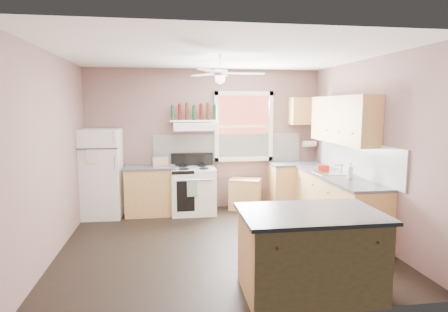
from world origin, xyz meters
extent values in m
plane|color=black|center=(0.00, 0.00, 0.00)|extent=(4.50, 4.50, 0.00)
plane|color=white|center=(0.00, 0.00, 2.70)|extent=(4.50, 4.50, 0.00)
cube|color=#755854|center=(0.00, 2.02, 1.35)|extent=(4.50, 0.05, 2.70)
cube|color=#755854|center=(2.27, 0.00, 1.35)|extent=(0.05, 4.00, 2.70)
cube|color=#755854|center=(-2.27, 0.00, 1.35)|extent=(0.05, 4.00, 2.70)
cube|color=white|center=(0.45, 1.99, 1.18)|extent=(2.90, 0.03, 0.55)
cube|color=white|center=(2.23, 0.30, 1.18)|extent=(0.03, 2.60, 0.55)
cube|color=maroon|center=(0.75, 1.98, 1.60)|extent=(1.00, 0.02, 1.20)
cube|color=white|center=(0.75, 1.96, 1.60)|extent=(1.16, 0.07, 1.36)
cube|color=white|center=(-1.91, 1.66, 0.79)|extent=(0.70, 0.68, 1.59)
cube|color=#A57645|center=(-1.06, 1.70, 0.43)|extent=(0.90, 0.60, 0.86)
cube|color=#444446|center=(-1.06, 1.70, 0.88)|extent=(0.92, 0.62, 0.04)
cube|color=silver|center=(-0.88, 1.63, 0.99)|extent=(0.31, 0.24, 0.18)
cube|color=white|center=(-0.27, 1.63, 0.43)|extent=(0.82, 0.66, 0.86)
cube|color=white|center=(-0.23, 1.75, 1.62)|extent=(0.78, 0.50, 0.14)
cube|color=white|center=(-0.23, 1.87, 1.72)|extent=(0.90, 0.26, 0.03)
cube|color=#A57645|center=(0.74, 1.73, 0.29)|extent=(0.69, 0.58, 0.58)
cube|color=#A57645|center=(1.75, 1.70, 0.43)|extent=(1.00, 0.60, 0.86)
cube|color=#A57645|center=(1.95, 0.30, 0.43)|extent=(0.60, 2.20, 0.86)
cube|color=#444446|center=(1.75, 1.70, 0.88)|extent=(1.02, 0.62, 0.04)
cube|color=#444446|center=(1.94, 0.30, 0.88)|extent=(0.62, 2.22, 0.04)
cube|color=silver|center=(1.94, 0.50, 0.90)|extent=(0.55, 0.45, 0.03)
cylinder|color=silver|center=(2.10, 0.50, 0.97)|extent=(0.03, 0.03, 0.14)
cube|color=#A57645|center=(2.08, 0.50, 1.78)|extent=(0.33, 1.80, 0.76)
cube|color=#A57645|center=(1.95, 1.83, 1.90)|extent=(0.60, 0.33, 0.52)
cylinder|color=white|center=(2.07, 1.86, 1.25)|extent=(0.26, 0.12, 0.12)
cube|color=#A57645|center=(0.72, -1.60, 0.43)|extent=(1.40, 0.90, 0.86)
cube|color=#444446|center=(0.72, -1.60, 0.88)|extent=(1.49, 0.98, 0.04)
cylinder|color=white|center=(0.00, 0.00, 2.45)|extent=(0.20, 0.20, 0.08)
imported|color=silver|center=(1.98, -0.01, 1.02)|extent=(0.11, 0.11, 0.25)
cube|color=red|center=(1.89, 0.75, 0.95)|extent=(0.21, 0.17, 0.10)
cylinder|color=#143819|center=(-0.63, 1.87, 1.87)|extent=(0.06, 0.06, 0.27)
cylinder|color=#590F0F|center=(-0.50, 1.87, 1.88)|extent=(0.06, 0.06, 0.29)
cylinder|color=#3F230F|center=(-0.36, 1.87, 1.89)|extent=(0.06, 0.06, 0.31)
cylinder|color=#143819|center=(-0.23, 1.87, 1.87)|extent=(0.06, 0.06, 0.27)
cylinder|color=#590F0F|center=(-0.10, 1.87, 1.88)|extent=(0.06, 0.06, 0.29)
cylinder|color=#3F230F|center=(0.04, 1.87, 1.89)|extent=(0.06, 0.06, 0.31)
cylinder|color=#143819|center=(0.17, 1.87, 1.87)|extent=(0.06, 0.06, 0.27)
camera|label=1|loc=(-0.76, -5.22, 2.00)|focal=30.00mm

